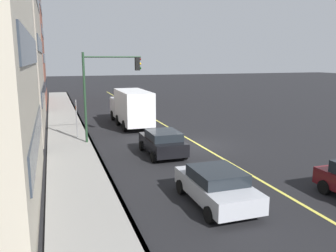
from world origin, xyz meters
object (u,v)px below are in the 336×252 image
(truck_white, at_px, (131,107))
(car_silver, at_px, (216,186))
(car_black, at_px, (163,142))
(street_sign_post, at_px, (76,116))
(traffic_light_mast, at_px, (106,82))

(truck_white, bearing_deg, car_silver, 178.61)
(car_silver, xyz_separation_m, truck_white, (17.01, -0.41, 0.87))
(car_black, relative_size, truck_white, 0.51)
(car_silver, relative_size, street_sign_post, 1.49)
(car_silver, bearing_deg, car_black, -1.13)
(car_silver, relative_size, truck_white, 0.53)
(car_silver, xyz_separation_m, car_black, (7.40, -0.15, 0.03))
(traffic_light_mast, height_order, street_sign_post, traffic_light_mast)
(car_black, distance_m, street_sign_post, 7.34)
(traffic_light_mast, bearing_deg, car_silver, -167.95)
(car_black, bearing_deg, car_silver, 178.87)
(car_silver, height_order, truck_white, truck_white)
(car_black, height_order, truck_white, truck_white)
(street_sign_post, bearing_deg, traffic_light_mast, -128.88)
(street_sign_post, bearing_deg, truck_white, -50.84)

